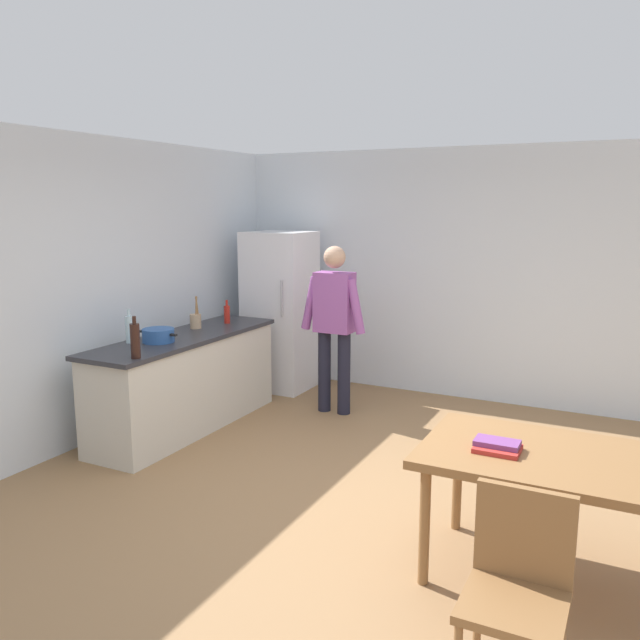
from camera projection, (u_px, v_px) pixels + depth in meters
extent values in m
plane|color=#936D47|center=(342.00, 506.00, 4.53)|extent=(14.00, 14.00, 0.00)
cube|color=silver|center=(459.00, 275.00, 6.92)|extent=(6.40, 0.12, 2.70)
cube|color=silver|center=(84.00, 291.00, 5.62)|extent=(0.12, 5.60, 2.70)
cube|color=beige|center=(186.00, 384.00, 6.04)|extent=(0.60, 2.12, 0.86)
cube|color=#2D2D33|center=(184.00, 337.00, 5.96)|extent=(0.64, 2.20, 0.04)
cube|color=white|center=(280.00, 311.00, 7.32)|extent=(0.70, 0.64, 1.80)
cylinder|color=#B2B2B7|center=(282.00, 299.00, 6.89)|extent=(0.02, 0.02, 0.40)
cylinder|color=#1E1E2D|center=(324.00, 371.00, 6.55)|extent=(0.13, 0.13, 0.84)
cylinder|color=#1E1E2D|center=(344.00, 373.00, 6.45)|extent=(0.13, 0.13, 0.84)
cube|color=#99519E|center=(334.00, 302.00, 6.37)|extent=(0.38, 0.22, 0.60)
sphere|color=tan|center=(335.00, 257.00, 6.29)|extent=(0.22, 0.22, 0.22)
cylinder|color=#99519E|center=(310.00, 303.00, 6.45)|extent=(0.20, 0.09, 0.55)
cylinder|color=#99519E|center=(356.00, 307.00, 6.23)|extent=(0.20, 0.09, 0.55)
cube|color=olive|center=(551.00, 459.00, 3.52)|extent=(1.40, 0.90, 0.05)
cylinder|color=olive|center=(425.00, 525.00, 3.54)|extent=(0.06, 0.06, 0.70)
cylinder|color=olive|center=(458.00, 478.00, 4.16)|extent=(0.06, 0.06, 0.70)
cylinder|color=olive|center=(477.00, 621.00, 2.92)|extent=(0.04, 0.04, 0.45)
cube|color=olive|center=(514.00, 606.00, 2.64)|extent=(0.42, 0.42, 0.04)
cube|color=olive|center=(525.00, 534.00, 2.77)|extent=(0.42, 0.04, 0.42)
cylinder|color=#285193|center=(158.00, 335.00, 5.66)|extent=(0.28, 0.28, 0.12)
cube|color=black|center=(143.00, 331.00, 5.73)|extent=(0.06, 0.03, 0.02)
cube|color=black|center=(173.00, 335.00, 5.58)|extent=(0.06, 0.03, 0.02)
cylinder|color=tan|center=(196.00, 321.00, 6.28)|extent=(0.11, 0.11, 0.14)
cylinder|color=olive|center=(197.00, 307.00, 6.25)|extent=(0.02, 0.05, 0.22)
cylinder|color=olive|center=(196.00, 307.00, 6.24)|extent=(0.02, 0.04, 0.22)
cylinder|color=black|center=(135.00, 341.00, 5.04)|extent=(0.08, 0.08, 0.28)
cylinder|color=black|center=(134.00, 320.00, 5.01)|extent=(0.03, 0.03, 0.06)
cylinder|color=#B22319|center=(227.00, 315.00, 6.55)|extent=(0.06, 0.06, 0.18)
cylinder|color=#B22319|center=(227.00, 303.00, 6.52)|extent=(0.02, 0.02, 0.06)
cylinder|color=silver|center=(129.00, 329.00, 5.61)|extent=(0.07, 0.07, 0.24)
cylinder|color=silver|center=(129.00, 313.00, 5.58)|extent=(0.03, 0.03, 0.06)
cube|color=#B22D28|center=(497.00, 449.00, 3.55)|extent=(0.25, 0.20, 0.03)
cube|color=#753D7F|center=(497.00, 443.00, 3.57)|extent=(0.24, 0.14, 0.03)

